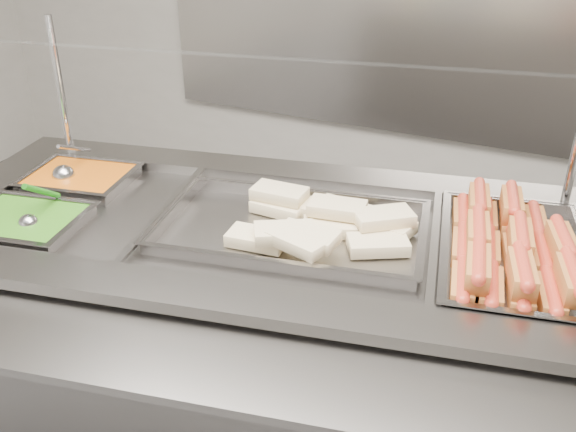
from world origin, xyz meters
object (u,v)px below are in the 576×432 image
at_px(pan_wraps, 292,233).
at_px(ladle, 65,174).
at_px(sneeze_guard, 289,65).
at_px(serving_spoon, 31,218).
at_px(steam_counter, 272,354).
at_px(pan_hotdogs, 513,264).

xyz_separation_m(pan_wraps, ladle, (-0.84, -0.03, 0.04)).
xyz_separation_m(sneeze_guard, ladle, (-0.73, -0.25, -0.40)).
bearing_deg(ladle, serving_spoon, -64.03).
height_order(steam_counter, ladle, ladle).
bearing_deg(sneeze_guard, pan_wraps, -62.69).
bearing_deg(pan_hotdogs, sneeze_guard, 172.68).
bearing_deg(pan_hotdogs, pan_wraps, -168.04).
bearing_deg(serving_spoon, steam_counter, 25.65).
relative_size(steam_counter, serving_spoon, 11.35).
relative_size(sneeze_guard, serving_spoon, 9.45).
distance_m(steam_counter, ladle, 0.93).
bearing_deg(ladle, steam_counter, 1.16).
distance_m(sneeze_guard, serving_spoon, 0.89).
relative_size(sneeze_guard, pan_hotdogs, 2.75).
bearing_deg(ladle, sneeze_guard, 19.28).
height_order(sneeze_guard, pan_hotdogs, sneeze_guard).
relative_size(sneeze_guard, pan_wraps, 2.24).
bearing_deg(steam_counter, pan_hotdogs, 11.96).
distance_m(sneeze_guard, ladle, 0.87).
bearing_deg(serving_spoon, ladle, 115.97).
height_order(pan_hotdogs, serving_spoon, serving_spoon).
xyz_separation_m(pan_hotdogs, ladle, (-1.46, -0.16, 0.05)).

